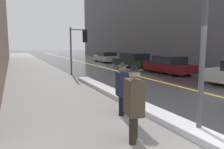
# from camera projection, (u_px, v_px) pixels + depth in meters

# --- Properties ---
(sidewalk_slab) EXTENTS (4.00, 80.00, 0.01)m
(sidewalk_slab) POSITION_uv_depth(u_px,v_px,m) (35.00, 71.00, 17.06)
(sidewalk_slab) COLOR gray
(sidewalk_slab) RESTS_ON ground
(road_centre_stripe) EXTENTS (0.16, 80.00, 0.00)m
(road_centre_stripe) POSITION_uv_depth(u_px,v_px,m) (106.00, 68.00, 19.53)
(road_centre_stripe) COLOR gold
(road_centre_stripe) RESTS_ON ground
(snow_bank_curb) EXTENTS (0.59, 9.97, 0.18)m
(snow_bank_curb) POSITION_uv_depth(u_px,v_px,m) (120.00, 97.00, 8.47)
(snow_bank_curb) COLOR white
(snow_bank_curb) RESTS_ON ground
(traffic_light_near) EXTENTS (1.31, 0.40, 3.29)m
(traffic_light_near) POSITION_uv_depth(u_px,v_px,m) (80.00, 41.00, 15.76)
(traffic_light_near) COLOR #515156
(traffic_light_near) RESTS_ON ground
(pedestrian_with_shoulder_bag) EXTENTS (0.40, 0.76, 1.71)m
(pedestrian_with_shoulder_bag) POSITION_uv_depth(u_px,v_px,m) (134.00, 100.00, 4.63)
(pedestrian_with_shoulder_bag) COLOR #2A241B
(pedestrian_with_shoulder_bag) RESTS_ON ground
(pedestrian_in_fedora) EXTENTS (0.38, 0.54, 1.62)m
(pedestrian_in_fedora) POSITION_uv_depth(u_px,v_px,m) (122.00, 86.00, 6.45)
(pedestrian_in_fedora) COLOR black
(pedestrian_in_fedora) RESTS_ON ground
(parked_car_maroon) EXTENTS (1.74, 4.16, 1.26)m
(parked_car_maroon) POSITION_uv_depth(u_px,v_px,m) (168.00, 65.00, 16.00)
(parked_car_maroon) COLOR #600F14
(parked_car_maroon) RESTS_ON ground
(parked_car_dark_green) EXTENTS (2.17, 4.98, 1.29)m
(parked_car_dark_green) POSITION_uv_depth(u_px,v_px,m) (134.00, 60.00, 20.50)
(parked_car_dark_green) COLOR black
(parked_car_dark_green) RESTS_ON ground
(parked_car_silver) EXTENTS (1.87, 4.23, 1.19)m
(parked_car_silver) POSITION_uv_depth(u_px,v_px,m) (106.00, 57.00, 26.37)
(parked_car_silver) COLOR #B2B2B7
(parked_car_silver) RESTS_ON ground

